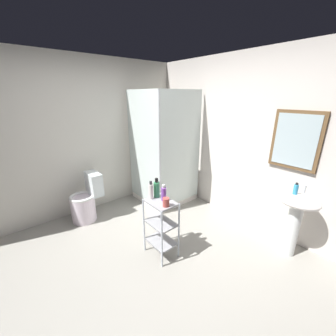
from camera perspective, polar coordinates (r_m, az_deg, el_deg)
The scene contains 13 objects.
ground_plane at distance 2.75m, azimuth -5.69°, elevation -25.43°, with size 4.20×4.20×0.02m, color gray.
wall_back at distance 3.41m, azimuth 20.37°, elevation 6.72°, with size 4.20×0.14×2.50m.
wall_left at distance 3.72m, azimuth -22.89°, elevation 7.35°, with size 0.10×4.20×2.50m, color silver.
shower_stall at distance 3.90m, azimuth -1.26°, elevation -2.68°, with size 0.92×0.92×2.00m.
pedestal_sink at distance 2.99m, azimuth 31.25°, elevation -10.44°, with size 0.46×0.37×0.81m.
sink_faucet at distance 2.99m, azimuth 32.96°, elevation -4.84°, with size 0.03×0.03×0.10m, color silver.
toilet at distance 3.64m, azimuth -21.26°, elevation -8.39°, with size 0.37×0.49×0.76m.
storage_cart at distance 2.65m, azimuth -1.91°, elevation -14.84°, with size 0.38×0.28×0.74m.
hand_soap_bottle at distance 2.90m, azimuth 31.25°, elevation -4.88°, with size 0.05×0.05×0.14m.
lotion_bottle_white at distance 2.52m, azimuth -4.64°, elevation -6.21°, with size 0.06×0.06×0.22m.
conditioner_bottle_purple at distance 2.48m, azimuth -1.17°, elevation -6.92°, with size 0.06×0.06×0.20m.
body_wash_bottle_green at distance 2.56m, azimuth -3.08°, elevation -5.66°, with size 0.07×0.07×0.24m.
rinse_cup at distance 2.37m, azimuth -0.54°, elevation -9.21°, with size 0.08×0.08×0.10m, color #B24742.
Camera 1 is at (1.65, -1.06, 1.92)m, focal length 22.56 mm.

